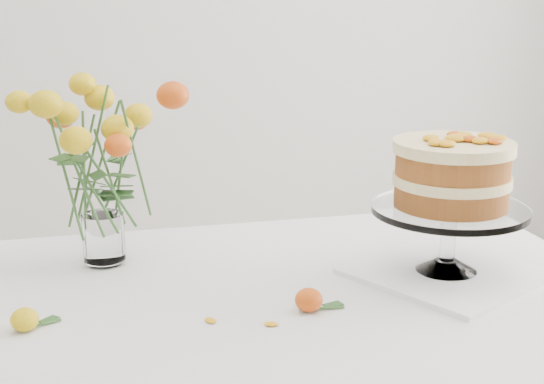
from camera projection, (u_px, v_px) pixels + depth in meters
The scene contains 8 objects.
table at pixel (264, 333), 1.48m from camera, with size 1.43×0.93×0.76m.
napkin at pixel (446, 273), 1.55m from camera, with size 0.33×0.33×0.01m, color white.
cake_stand at pixel (452, 181), 1.50m from camera, with size 0.31×0.31×0.28m.
rose_vase at pixel (98, 144), 1.55m from camera, with size 0.36×0.36×0.44m.
loose_rose_near at pixel (25, 320), 1.29m from camera, with size 0.08×0.05×0.04m.
loose_rose_far at pixel (309, 300), 1.37m from camera, with size 0.09×0.05×0.04m.
stray_petal_a at pixel (211, 321), 1.33m from camera, with size 0.03×0.02×0.00m, color #F6A20F.
stray_petal_b at pixel (271, 324), 1.32m from camera, with size 0.03×0.02×0.00m, color #F6A20F.
Camera 1 is at (-0.31, -1.32, 1.32)m, focal length 50.00 mm.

